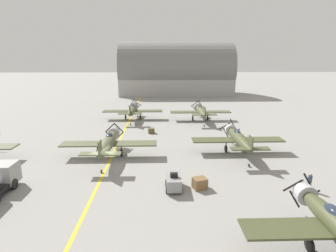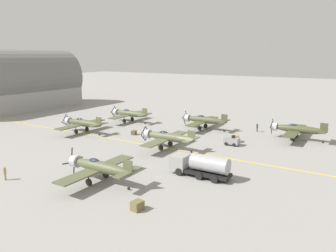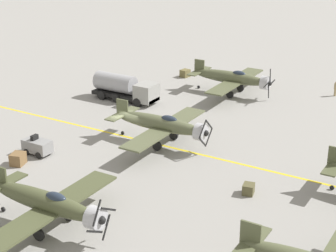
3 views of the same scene
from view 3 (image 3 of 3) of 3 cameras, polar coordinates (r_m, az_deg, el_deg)
The scene contains 11 objects.
ground_plane at distance 54.41m, azimuth -3.98°, elevation -1.17°, with size 400.00×400.00×0.00m, color gray.
taxiway_stripe at distance 54.41m, azimuth -3.98°, elevation -1.16°, with size 0.30×160.00×0.01m, color yellow.
airplane_mid_right at distance 39.35m, azimuth -12.06°, elevation -7.65°, with size 12.00×9.98×3.65m.
airplane_mid_center at distance 52.01m, azimuth -0.58°, elevation 0.19°, with size 12.00×9.98×3.65m.
airplane_mid_left at distance 66.76m, azimuth 6.63°, elevation 4.86°, with size 12.00×9.98×3.79m.
fuel_tanker at distance 64.50m, azimuth -4.38°, elevation 3.89°, with size 2.68×8.00×2.98m.
tow_tractor at distance 51.71m, azimuth -13.14°, elevation -1.99°, with size 1.57×2.60×1.79m.
ground_crew_inspecting at distance 68.93m, azimuth 16.66°, elevation 3.72°, with size 0.39×0.39×1.77m.
supply_crate_by_tanker at distance 44.14m, azimuth 8.17°, elevation -6.36°, with size 1.00×0.84×0.84m, color brown.
supply_crate_mid_lane at distance 73.87m, azimuth 1.75°, elevation 5.38°, with size 1.17×0.97×0.97m, color brown.
supply_crate_outboard at distance 50.16m, azimuth -15.00°, elevation -3.25°, with size 1.27×1.05×1.05m, color brown.
Camera 3 is at (41.07, 29.03, 20.76)m, focal length 60.00 mm.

